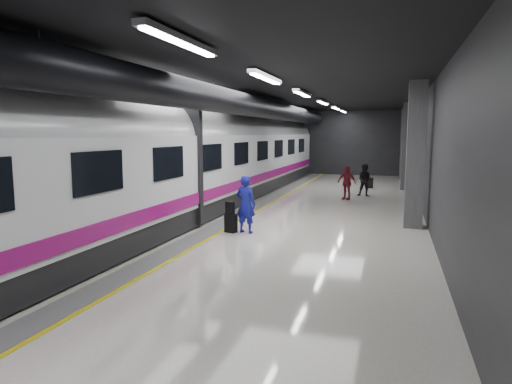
% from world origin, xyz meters
% --- Properties ---
extents(ground, '(40.00, 40.00, 0.00)m').
position_xyz_m(ground, '(0.00, 0.00, 0.00)').
color(ground, silver).
rests_on(ground, ground).
extents(platform_hall, '(10.02, 40.02, 4.51)m').
position_xyz_m(platform_hall, '(-0.29, 0.96, 3.54)').
color(platform_hall, black).
rests_on(platform_hall, ground).
extents(train, '(3.05, 38.00, 4.05)m').
position_xyz_m(train, '(-3.25, -0.00, 2.07)').
color(train, black).
rests_on(train, ground).
extents(traveler_main, '(0.70, 0.53, 1.72)m').
position_xyz_m(traveler_main, '(-0.21, -0.28, 0.86)').
color(traveler_main, '#1824B8').
rests_on(traveler_main, ground).
extents(suitcase_main, '(0.39, 0.31, 0.56)m').
position_xyz_m(suitcase_main, '(-0.65, -0.36, 0.28)').
color(suitcase_main, black).
rests_on(suitcase_main, ground).
extents(shoulder_bag, '(0.31, 0.27, 0.37)m').
position_xyz_m(shoulder_bag, '(-0.66, -0.39, 0.74)').
color(shoulder_bag, black).
rests_on(shoulder_bag, suitcase_main).
extents(traveler_far_a, '(0.73, 0.57, 1.50)m').
position_xyz_m(traveler_far_a, '(2.68, 8.85, 0.75)').
color(traveler_far_a, black).
rests_on(traveler_far_a, ground).
extents(traveler_far_b, '(0.96, 0.71, 1.52)m').
position_xyz_m(traveler_far_b, '(1.94, 7.53, 0.76)').
color(traveler_far_b, maroon).
rests_on(traveler_far_b, ground).
extents(suitcase_far, '(0.40, 0.28, 0.56)m').
position_xyz_m(suitcase_far, '(2.70, 12.17, 0.28)').
color(suitcase_far, black).
rests_on(suitcase_far, ground).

